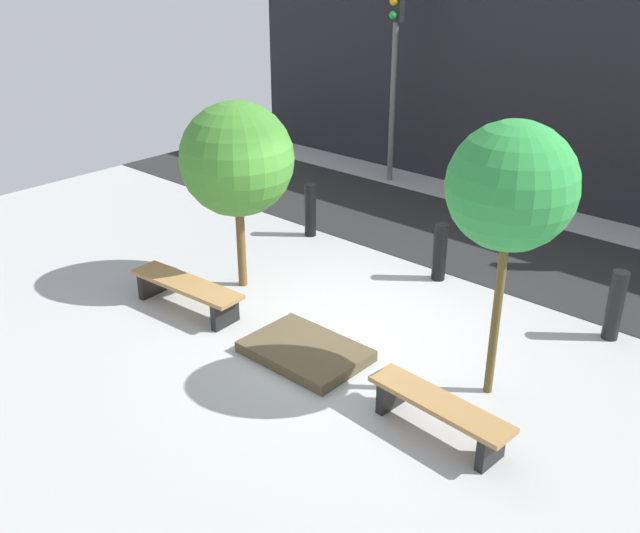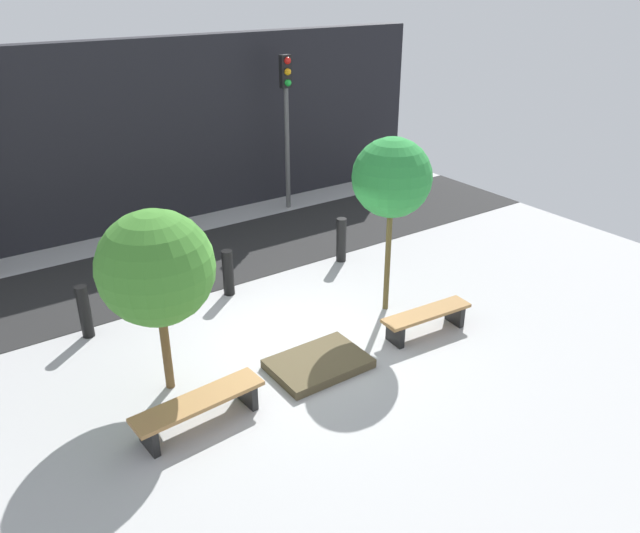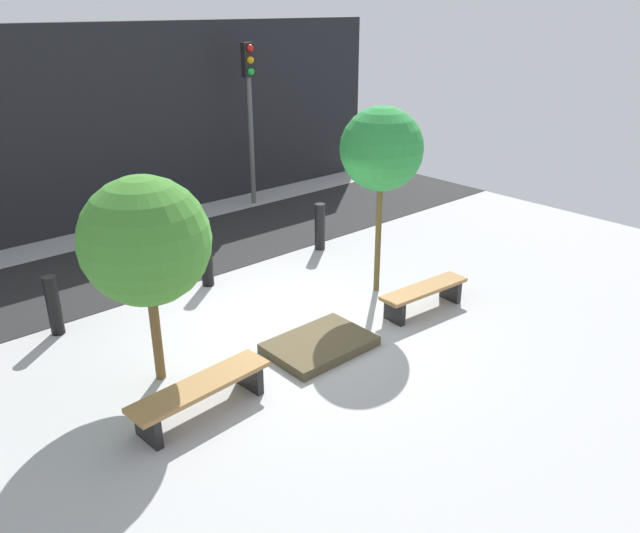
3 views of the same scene
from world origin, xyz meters
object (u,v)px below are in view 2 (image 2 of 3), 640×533
object	(u,v)px
bench_left	(199,406)
bollard_left	(228,273)
traffic_light_mid_west	(287,106)
tree_behind_right_bench	(392,178)
bench_right	(426,317)
tree_behind_left_bench	(156,268)
bollard_center	(341,240)
bollard_far_left	(85,312)
planter_bed	(318,364)

from	to	relation	value
bench_left	bollard_left	world-z (taller)	bollard_left
traffic_light_mid_west	tree_behind_right_bench	bearing A→B (deg)	-104.51
bench_right	tree_behind_left_bench	bearing A→B (deg)	169.87
traffic_light_mid_west	bollard_center	bearing A→B (deg)	-104.16
traffic_light_mid_west	bench_right	bearing A→B (deg)	-102.30
tree_behind_left_bench	tree_behind_right_bench	bearing A→B (deg)	0.00
bench_left	bollard_left	xyz separation A→B (m)	(2.13, 3.26, 0.14)
bench_left	tree_behind_right_bench	bearing A→B (deg)	10.13
bollard_left	bollard_center	bearing A→B (deg)	0.00
tree_behind_left_bench	bollard_center	distance (m)	5.53
bollard_far_left	bollard_center	bearing A→B (deg)	0.00
planter_bed	bollard_left	size ratio (longest dim) A/B	1.65
bollard_left	tree_behind_left_bench	bearing A→B (deg)	-134.33
bollard_left	tree_behind_right_bench	bearing A→B (deg)	-45.67
bench_right	tree_behind_right_bench	distance (m)	2.47
bench_left	tree_behind_right_bench	size ratio (longest dim) A/B	0.59
bench_left	bollard_left	size ratio (longest dim) A/B	2.08
tree_behind_left_bench	bollard_far_left	distance (m)	2.72
tree_behind_right_bench	traffic_light_mid_west	distance (m)	5.93
tree_behind_right_bench	traffic_light_mid_west	xyz separation A→B (m)	(1.49, 5.74, 0.15)
bench_right	bollard_left	size ratio (longest dim) A/B	1.86
planter_bed	bollard_center	world-z (taller)	bollard_center
planter_bed	tree_behind_left_bench	bearing A→B (deg)	157.64
tree_behind_right_bench	bollard_center	size ratio (longest dim) A/B	3.31
bench_right	bollard_far_left	bearing A→B (deg)	150.16
bollard_center	bench_right	bearing A→B (deg)	-100.23
bench_right	planter_bed	distance (m)	2.16
bollard_far_left	traffic_light_mid_west	xyz separation A→B (m)	(6.34, 3.56, 2.20)
planter_bed	bollard_center	xyz separation A→B (m)	(2.72, 3.06, 0.42)
bollard_left	bollard_center	xyz separation A→B (m)	(2.72, 0.00, 0.03)
planter_bed	bench_left	bearing A→B (deg)	-174.65
tree_behind_right_bench	bollard_center	distance (m)	3.05
bollard_far_left	tree_behind_right_bench	bearing A→B (deg)	-24.21
bollard_center	bollard_left	bearing A→B (deg)	180.00
bench_left	traffic_light_mid_west	size ratio (longest dim) A/B	0.49
tree_behind_left_bench	bollard_left	xyz separation A→B (m)	(2.13, 2.18, -1.53)
bench_left	planter_bed	bearing A→B (deg)	1.31
bench_right	bollard_center	bearing A→B (deg)	83.81
tree_behind_left_bench	bollard_center	size ratio (longest dim) A/B	2.89
bench_left	traffic_light_mid_west	distance (m)	9.23
planter_bed	bollard_left	world-z (taller)	bollard_left
bench_left	bollard_center	distance (m)	5.85
bench_right	planter_bed	xyz separation A→B (m)	(-2.13, 0.20, -0.23)
bench_left	planter_bed	distance (m)	2.16
tree_behind_left_bench	bollard_far_left	bearing A→B (deg)	105.09
planter_bed	tree_behind_left_bench	size ratio (longest dim) A/B	0.54
bollard_left	bollard_center	world-z (taller)	bollard_center
planter_bed	tree_behind_right_bench	xyz separation A→B (m)	(2.13, 0.88, 2.46)
bollard_far_left	planter_bed	bearing A→B (deg)	-48.36
planter_bed	tree_behind_left_bench	xyz separation A→B (m)	(-2.13, 0.88, 1.92)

